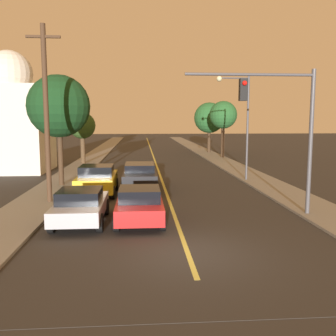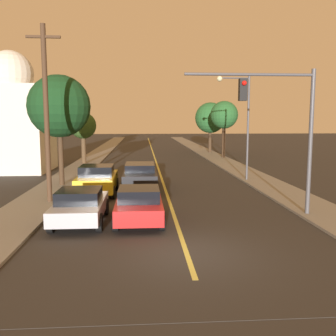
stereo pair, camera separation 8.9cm
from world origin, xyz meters
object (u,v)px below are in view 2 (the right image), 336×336
Objects in this scene: car_near_lane_second at (140,175)px; tree_right_far at (210,118)px; utility_pole_left at (46,112)px; tree_left_near at (59,107)px; streetlamp_right at (240,113)px; traffic_signal_mast at (282,116)px; tree_left_far at (83,126)px; tree_right_near at (224,115)px; car_near_lane_front at (139,204)px; car_outer_lane_front at (80,205)px; domed_building_left at (13,120)px; car_outer_lane_second at (97,180)px.

tree_right_far is (8.55, 23.82, 3.51)m from car_near_lane_second.
utility_pole_left reaches higher than tree_left_near.
tree_right_far is (1.92, 21.42, -0.23)m from streetlamp_right.
utility_pole_left is (-10.37, 3.20, 0.22)m from traffic_signal_mast.
tree_right_near is (14.10, 4.81, 1.05)m from tree_left_far.
car_near_lane_front is 0.99× the size of car_outer_lane_front.
streetlamp_right is at bearing -20.35° from domed_building_left.
car_outer_lane_second reaches higher than car_near_lane_second.
streetlamp_right is at bearing 85.70° from traffic_signal_mast.
car_near_lane_second is at bearing -13.46° from tree_left_near.
car_outer_lane_front is 33.21m from tree_right_far.
streetlamp_right reaches higher than car_near_lane_front.
traffic_signal_mast is at bearing -96.88° from tree_right_near.
tree_left_far reaches higher than car_outer_lane_second.
traffic_signal_mast is 24.47m from tree_right_near.
tree_right_far is 24.09m from domed_building_left.
car_near_lane_second reaches higher than car_near_lane_front.
streetlamp_right is (6.63, 9.73, 3.84)m from car_near_lane_front.
domed_building_left reaches higher than tree_right_near.
traffic_signal_mast is 13.45m from tree_left_near.
car_near_lane_second is 19.92m from tree_right_near.
utility_pole_left is at bearing 119.56° from car_outer_lane_front.
streetlamp_right reaches higher than car_near_lane_second.
tree_left_far is 17.77m from tree_right_far.
car_near_lane_front is at bearing -124.27° from streetlamp_right.
tree_left_far is at bearing 139.22° from streetlamp_right.
domed_building_left reaches higher than car_outer_lane_front.
tree_left_near is 1.09× the size of tree_right_far.
car_outer_lane_second is 10.43m from traffic_signal_mast.
car_near_lane_front is at bearing -67.98° from car_outer_lane_second.
streetlamp_right reaches higher than tree_right_near.
car_outer_lane_front is at bearing -132.64° from streetlamp_right.
car_outer_lane_front is 0.43× the size of domed_building_left.
car_outer_lane_second is at bearing -47.04° from tree_left_near.
domed_building_left is (-10.14, 15.95, 3.40)m from car_near_lane_front.
car_outer_lane_second is 0.44× the size of domed_building_left.
car_outer_lane_second is at bearing 90.00° from car_outer_lane_front.
car_near_lane_front is 0.60× the size of tree_left_near.
traffic_signal_mast is 0.89× the size of streetlamp_right.
streetlamp_right is 17.89m from domed_building_left.
tree_right_far reaches higher than car_outer_lane_second.
car_near_lane_front is at bearing -39.60° from utility_pole_left.
tree_left_far is at bearing 98.23° from car_outer_lane_front.
utility_pole_left is (-4.44, 3.67, 3.78)m from car_near_lane_front.
traffic_signal_mast is 10.86m from utility_pole_left.
utility_pole_left reaches higher than car_near_lane_front.
car_near_lane_front is 7.33m from car_near_lane_second.
tree_right_near reaches higher than tree_left_far.
streetlamp_right is (6.63, 2.40, 3.74)m from car_near_lane_second.
tree_left_far is (-2.89, 14.16, 2.69)m from car_outer_lane_second.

